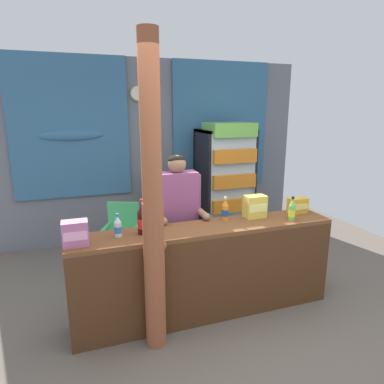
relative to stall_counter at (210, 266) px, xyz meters
name	(u,v)px	position (x,y,z in m)	size (l,w,h in m)	color
ground_plane	(187,280)	(0.02, 0.79, -0.55)	(6.96, 6.96, 0.00)	#665B51
back_wall_curtained	(153,148)	(0.02, 2.44, 0.89)	(4.86, 0.22, 2.78)	slate
stall_counter	(210,266)	(0.00, 0.00, 0.00)	(2.62, 0.45, 0.93)	brown
timber_post	(153,209)	(-0.60, -0.22, 0.70)	(0.20, 0.18, 2.62)	#995133
drink_fridge	(226,176)	(1.04, 1.91, 0.46)	(0.80, 0.71, 1.85)	black
bottle_shelf_rack	(168,203)	(0.15, 2.08, 0.06)	(0.48, 0.28, 1.18)	brown
plastic_lawn_chair	(122,232)	(-0.65, 1.40, -0.06)	(0.58, 0.58, 0.86)	#4CC675
shopkeeper	(178,209)	(-0.16, 0.55, 0.44)	(0.53, 0.42, 1.58)	#28282D
soda_bottle_cola	(143,219)	(-0.62, 0.12, 0.51)	(0.10, 0.10, 0.33)	black
soda_bottle_water	(118,227)	(-0.84, 0.12, 0.46)	(0.07, 0.07, 0.21)	silver
soda_bottle_orange_soda	(225,210)	(0.26, 0.23, 0.48)	(0.07, 0.07, 0.25)	orange
soda_bottle_lime_soda	(292,210)	(0.90, -0.01, 0.48)	(0.07, 0.07, 0.25)	#75C64C
snack_box_choco_powder	(298,206)	(1.11, 0.18, 0.46)	(0.21, 0.11, 0.17)	gold
snack_box_wafer	(75,233)	(-1.20, 0.02, 0.48)	(0.21, 0.14, 0.22)	#B76699
snack_box_instant_noodle	(255,206)	(0.59, 0.21, 0.49)	(0.22, 0.15, 0.24)	#EAD14C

